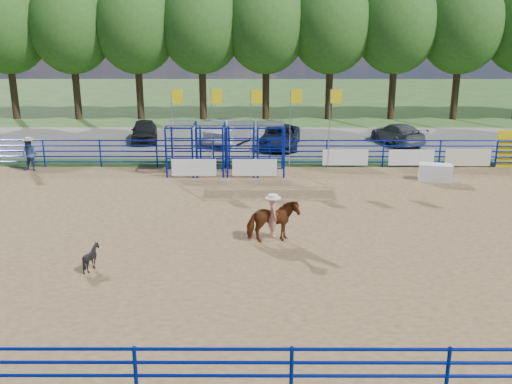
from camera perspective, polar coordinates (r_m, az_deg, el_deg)
ground at (r=20.87m, az=1.95°, el=-4.21°), size 120.00×120.00×0.00m
arena_dirt at (r=20.87m, az=1.95°, el=-4.18°), size 30.00×20.00×0.02m
gravel_strip at (r=37.25m, az=1.17°, el=5.11°), size 40.00×10.00×0.01m
announcer_table at (r=28.99m, az=17.50°, el=1.88°), size 1.68×1.07×0.83m
horse_and_rider at (r=19.80m, az=1.69°, el=-2.66°), size 1.92×1.20×2.42m
calf at (r=18.50m, az=-16.14°, el=-6.29°), size 0.95×0.93×0.80m
spectator_cowboy at (r=31.63m, az=-21.70°, el=3.51°), size 0.90×0.74×1.73m
car_a at (r=37.72m, az=-11.10°, el=6.02°), size 2.27×4.25×1.38m
car_b at (r=36.38m, az=-2.37°, el=6.09°), size 3.50×5.05×1.58m
car_c at (r=35.23m, az=2.44°, el=5.56°), size 2.82×5.11×1.35m
car_d at (r=37.33m, az=13.97°, el=5.68°), size 3.07×4.86×1.31m
perimeter_fence at (r=20.61m, az=1.97°, el=-2.26°), size 30.10×20.10×1.50m
chute_assembly at (r=29.02m, az=-2.31°, el=4.34°), size 19.32×2.41×4.20m
treeline at (r=45.51m, az=1.03°, el=16.73°), size 56.40×6.40×11.24m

